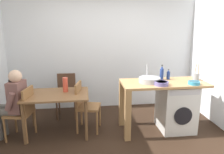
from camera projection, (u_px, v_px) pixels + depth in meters
name	position (u px, v px, depth m)	size (l,w,h in m)	color
ground_plane	(113.00, 144.00, 3.55)	(5.46, 5.46, 0.00)	black
wall_back	(103.00, 50.00, 4.91)	(4.60, 0.10, 2.70)	silver
dining_table	(57.00, 99.00, 3.76)	(1.10, 0.76, 0.74)	brown
chair_person_seat	(23.00, 110.00, 3.62)	(0.47, 0.47, 0.90)	olive
chair_opposite	(84.00, 104.00, 3.92)	(0.47, 0.47, 0.90)	olive
chair_spare_by_wall	(67.00, 93.00, 4.55)	(0.41, 0.41, 0.90)	#4C3323
seated_person	(13.00, 101.00, 3.59)	(0.54, 0.54, 1.20)	#595651
kitchen_counter	(152.00, 91.00, 3.83)	(1.50, 0.68, 0.92)	tan
washing_machine	(176.00, 107.00, 3.96)	(0.60, 0.61, 0.86)	silver
sink_basin	(150.00, 80.00, 3.77)	(0.38, 0.38, 0.09)	#9EA0A5
tap	(147.00, 72.00, 3.92)	(0.02, 0.02, 0.28)	#B2B2B7
bottle_tall_green	(162.00, 73.00, 3.95)	(0.07, 0.07, 0.28)	navy
bottle_squat_brown	(168.00, 75.00, 3.98)	(0.06, 0.06, 0.19)	navy
mixing_bowl	(161.00, 83.00, 3.60)	(0.24, 0.24, 0.07)	slate
utensil_crock	(196.00, 76.00, 3.92)	(0.11, 0.11, 0.30)	gray
colander	(194.00, 83.00, 3.65)	(0.20, 0.20, 0.06)	teal
vase	(65.00, 85.00, 3.82)	(0.09, 0.09, 0.26)	#D84C38
scissors	(163.00, 83.00, 3.71)	(0.15, 0.06, 0.01)	#B2B2B7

